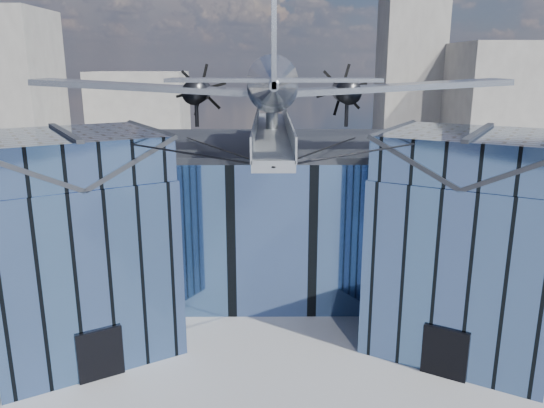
{
  "coord_description": "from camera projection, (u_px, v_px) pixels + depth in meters",
  "views": [
    {
      "loc": [
        -0.21,
        -27.8,
        15.07
      ],
      "look_at": [
        0.0,
        2.0,
        7.2
      ],
      "focal_mm": 35.0,
      "sensor_mm": 36.0,
      "label": 1
    }
  ],
  "objects": [
    {
      "name": "ground_plane",
      "position": [
        272.0,
        333.0,
        30.73
      ],
      "size": [
        120.0,
        120.0,
        0.0
      ],
      "primitive_type": "plane",
      "color": "gray"
    },
    {
      "name": "bg_towers",
      "position": [
        280.0,
        100.0,
        76.99
      ],
      "size": [
        77.0,
        24.5,
        26.0
      ],
      "color": "gray",
      "rests_on": "ground"
    },
    {
      "name": "museum",
      "position": [
        272.0,
        214.0,
        34.94
      ],
      "size": [
        32.88,
        24.5,
        17.6
      ],
      "color": "#4A6897",
      "rests_on": "ground"
    }
  ]
}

